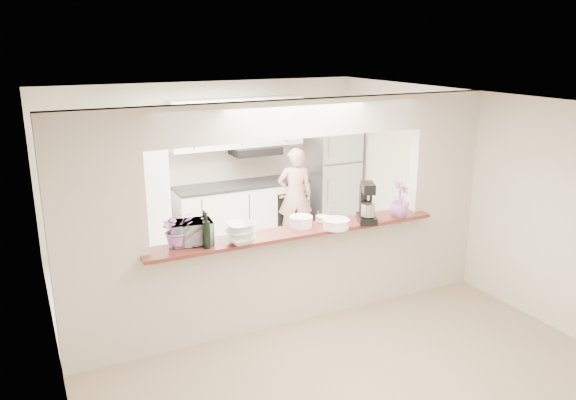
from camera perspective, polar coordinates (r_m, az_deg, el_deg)
floor at (r=6.61m, az=0.60°, el=-11.91°), size 6.00×6.00×0.00m
tile_overlay at (r=7.89m, az=-4.53°, el=-7.14°), size 5.00×2.90×0.01m
partition at (r=6.06m, az=0.64°, el=0.58°), size 5.00×0.15×2.50m
bar_counter at (r=6.36m, az=0.64°, el=-7.34°), size 3.40×0.38×1.09m
kitchen_cabinets at (r=8.57m, az=-8.75°, el=1.45°), size 3.15×0.62×2.25m
refrigerator at (r=9.43m, az=4.47°, el=2.13°), size 0.75×0.70×1.70m
flower_left at (r=5.70m, az=-11.22°, el=-2.92°), size 0.37×0.34×0.37m
wine_bottle_a at (r=5.62m, az=-8.27°, el=-3.46°), size 0.07×0.07×0.37m
wine_bottle_b at (r=5.84m, az=-8.48°, el=-2.92°), size 0.07×0.07×0.33m
toaster_oven at (r=5.79m, az=-9.82°, el=-3.27°), size 0.45×0.33×0.23m
serving_bowls at (r=5.73m, az=-4.86°, el=-3.39°), size 0.32×0.32×0.22m
plate_stack_a at (r=6.23m, az=1.33°, el=-2.20°), size 0.26×0.26×0.12m
plate_stack_b at (r=6.20m, az=4.90°, el=-2.42°), size 0.30×0.30×0.10m
red_bowl at (r=6.32m, az=1.92°, el=-2.19°), size 0.14×0.14×0.06m
tan_bowl at (r=6.42m, az=3.50°, el=-1.92°), size 0.15×0.15×0.07m
utensil_caddy at (r=6.40m, az=4.03°, el=-1.47°), size 0.26×0.21×0.21m
stand_mixer at (r=6.42m, az=8.02°, el=-0.42°), size 0.31×0.36×0.46m
flower_right at (r=6.66m, az=11.25°, el=0.07°), size 0.31×0.31×0.42m
person at (r=8.75m, az=0.72°, el=0.42°), size 0.63×0.50×1.50m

